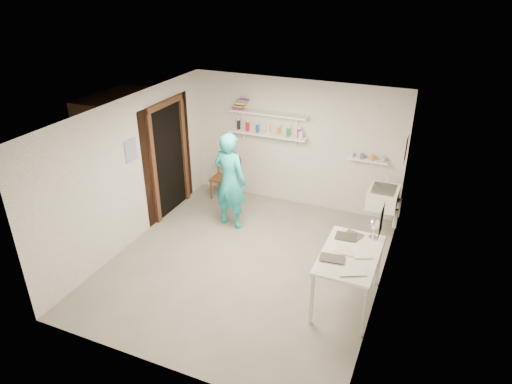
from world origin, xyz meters
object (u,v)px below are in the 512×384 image
at_px(belfast_sink, 383,197).
at_px(wall_clock, 233,160).
at_px(wooden_chair, 222,178).
at_px(work_table, 348,279).
at_px(desk_lamp, 375,224).
at_px(man, 230,181).

relative_size(belfast_sink, wall_clock, 1.94).
bearing_deg(wooden_chair, work_table, -34.18).
distance_m(wall_clock, wooden_chair, 1.15).
height_order(belfast_sink, wooden_chair, belfast_sink).
distance_m(belfast_sink, desk_lamp, 1.58).
relative_size(wooden_chair, work_table, 0.68).
distance_m(wall_clock, work_table, 2.94).
bearing_deg(wooden_chair, wall_clock, -46.96).
xyz_separation_m(wall_clock, wooden_chair, (-0.58, 0.66, -0.73)).
height_order(belfast_sink, work_table, belfast_sink).
xyz_separation_m(man, work_table, (2.37, -1.30, -0.46)).
relative_size(work_table, desk_lamp, 8.00).
bearing_deg(wall_clock, wooden_chair, 140.82).
bearing_deg(wooden_chair, man, -53.07).
distance_m(wooden_chair, work_table, 3.69).
height_order(wall_clock, work_table, wall_clock).
distance_m(man, work_table, 2.74).
relative_size(wall_clock, wooden_chair, 0.37).
xyz_separation_m(wooden_chair, desk_lamp, (3.18, -1.69, 0.62)).
xyz_separation_m(belfast_sink, work_table, (-0.11, -2.03, -0.29)).
distance_m(belfast_sink, work_table, 2.05).
bearing_deg(belfast_sink, desk_lamp, -86.62).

